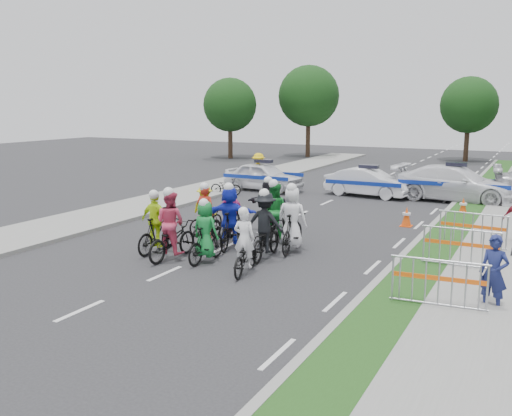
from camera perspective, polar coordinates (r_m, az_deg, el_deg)
The scene contains 31 objects.
ground at distance 14.91m, azimuth -9.11°, elevation -6.51°, with size 90.00×90.00×0.00m, color #28282B.
curb_right at distance 17.34m, azimuth 14.99°, elevation -4.13°, with size 0.20×60.00×0.12m, color gray.
grass_strip at distance 17.21m, azimuth 17.27°, elevation -4.36°, with size 1.20×60.00×0.11m, color #204215.
sidewalk_right at distance 17.02m, azimuth 23.26°, elevation -4.88°, with size 2.40×60.00×0.13m, color gray.
sidewalk_left at distance 22.67m, azimuth -14.95°, elevation -0.72°, with size 3.00×60.00×0.13m, color gray.
rider_0 at distance 14.60m, azimuth -1.10°, elevation -4.37°, with size 0.89×1.80×1.76m.
rider_1 at distance 15.65m, azimuth -5.04°, elevation -2.95°, with size 0.77×1.72×1.79m.
rider_2 at distance 16.08m, azimuth -8.47°, elevation -2.46°, with size 0.89×2.04×2.05m.
rider_3 at distance 16.81m, azimuth -9.92°, elevation -2.06°, with size 0.95×1.79×1.88m.
rider_4 at distance 15.98m, azimuth 0.93°, elevation -2.37°, with size 1.16×2.02×2.00m.
rider_5 at distance 17.08m, azimuth -2.59°, elevation -1.31°, with size 1.67×1.98×2.01m.
rider_6 at distance 17.85m, azimuth -5.00°, elevation -1.50°, with size 0.81×1.93×1.92m.
rider_7 at distance 16.70m, azimuth 3.64°, elevation -1.75°, with size 0.92×2.01×2.06m.
rider_8 at distance 17.76m, azimuth 1.85°, elevation -1.16°, with size 0.92×2.05×2.02m.
rider_9 at distance 18.33m, azimuth -2.40°, elevation -1.03°, with size 0.88×1.66×1.73m.
rider_10 at distance 19.22m, azimuth -5.10°, elevation -0.56°, with size 1.00×1.71×1.68m.
rider_11 at distance 19.04m, azimuth 1.30°, elevation -0.16°, with size 1.60×1.91×1.94m.
police_car_0 at distance 28.58m, azimuth 0.77°, elevation 3.17°, with size 1.65×4.11×1.40m, color white.
police_car_1 at distance 27.26m, azimuth 11.16°, elevation 2.53°, with size 1.40×4.02×1.32m, color white.
police_car_2 at distance 26.90m, azimuth 19.33°, elevation 2.31°, with size 2.21×5.43×1.58m, color white.
spectator_0 at distance 12.95m, azimuth 22.68°, elevation -6.04°, with size 0.60×0.39×1.63m, color navy.
marshal_hiviz at distance 29.17m, azimuth 0.25°, elevation 3.73°, with size 1.18×0.68×1.82m, color yellow.
barrier_0 at distance 12.61m, azimuth 17.79°, elevation -7.39°, with size 2.00×0.50×1.12m, color #A5A8AD, non-canonical shape.
barrier_1 at distance 15.78m, azimuth 19.80°, elevation -3.95°, with size 2.00×0.50×1.12m, color #A5A8AD, non-canonical shape.
barrier_2 at distance 18.13m, azimuth 20.82°, elevation -2.20°, with size 2.00×0.50×1.12m, color #A5A8AD, non-canonical shape.
cone_0 at distance 20.93m, azimuth 14.82°, elevation -0.86°, with size 0.40×0.40×0.70m.
cone_1 at distance 23.63m, azimuth 20.01°, elevation 0.12°, with size 0.40×0.40×0.70m.
parked_bike at distance 27.27m, azimuth -3.03°, elevation 2.17°, with size 0.53×1.53×0.80m, color black.
tree_0 at distance 45.43m, azimuth -2.61°, elevation 10.25°, with size 4.20×4.20×6.30m.
tree_3 at distance 46.86m, azimuth 5.29°, elevation 11.08°, with size 4.90×4.90×7.35m.
tree_4 at distance 45.79m, azimuth 20.52°, elevation 9.62°, with size 4.20×4.20×6.30m.
Camera 1 is at (8.51, -11.46, 4.31)m, focal length 40.00 mm.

